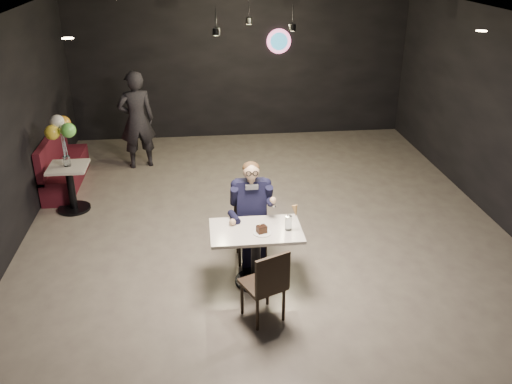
{
  "coord_description": "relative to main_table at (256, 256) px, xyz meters",
  "views": [
    {
      "loc": [
        -0.93,
        -6.79,
        3.91
      ],
      "look_at": [
        -0.23,
        -0.54,
        0.96
      ],
      "focal_mm": 38.0,
      "sensor_mm": 36.0,
      "label": 1
    }
  ],
  "objects": [
    {
      "name": "booth_bench",
      "position": [
        -2.95,
        3.31,
        0.08
      ],
      "size": [
        0.46,
        1.84,
        0.92
      ],
      "primitive_type": "cube",
      "color": "#4B101D",
      "rests_on": "floor"
    },
    {
      "name": "cake_slice",
      "position": [
        0.06,
        -0.1,
        0.43
      ],
      "size": [
        0.13,
        0.12,
        0.08
      ],
      "primitive_type": "cube",
      "rotation": [
        0.0,
        0.0,
        0.35
      ],
      "color": "black",
      "rests_on": "dessert_plate"
    },
    {
      "name": "wafer_cone",
      "position": [
        0.46,
        -0.06,
        0.63
      ],
      "size": [
        0.09,
        0.09,
        0.14
      ],
      "primitive_type": "cone",
      "rotation": [
        0.0,
        0.0,
        0.26
      ],
      "color": "#BC834D",
      "rests_on": "sundae_glass"
    },
    {
      "name": "balloon_bunch",
      "position": [
        -2.65,
        2.31,
        0.86
      ],
      "size": [
        0.41,
        0.41,
        0.67
      ],
      "primitive_type": "cube",
      "color": "yellow",
      "rests_on": "balloon_vase"
    },
    {
      "name": "sundae_glass",
      "position": [
        0.39,
        -0.05,
        0.47
      ],
      "size": [
        0.08,
        0.08,
        0.18
      ],
      "primitive_type": "cylinder",
      "color": "silver",
      "rests_on": "main_table"
    },
    {
      "name": "floor",
      "position": [
        0.3,
        1.14,
        -0.38
      ],
      "size": [
        9.0,
        9.0,
        0.0
      ],
      "primitive_type": "plane",
      "color": "gray",
      "rests_on": "ground"
    },
    {
      "name": "wall_sign",
      "position": [
        1.1,
        5.61,
        1.62
      ],
      "size": [
        0.5,
        0.06,
        0.5
      ],
      "primitive_type": null,
      "color": "pink",
      "rests_on": "floor"
    },
    {
      "name": "balloon_vase",
      "position": [
        -2.65,
        2.31,
        0.45
      ],
      "size": [
        0.11,
        0.11,
        0.16
      ],
      "primitive_type": "cylinder",
      "color": "silver",
      "rests_on": "side_table"
    },
    {
      "name": "pendant_lights",
      "position": [
        0.3,
        3.14,
        2.51
      ],
      "size": [
        1.4,
        1.2,
        0.36
      ],
      "primitive_type": "cube",
      "color": "black",
      "rests_on": "floor"
    },
    {
      "name": "main_table",
      "position": [
        0.0,
        0.0,
        0.0
      ],
      "size": [
        1.1,
        0.7,
        0.75
      ],
      "primitive_type": "cube",
      "color": "silver",
      "rests_on": "floor"
    },
    {
      "name": "passerby",
      "position": [
        -1.74,
        4.05,
        0.53
      ],
      "size": [
        0.75,
        0.6,
        1.81
      ],
      "primitive_type": "imported",
      "rotation": [
        0.0,
        0.0,
        3.42
      ],
      "color": "black",
      "rests_on": "floor"
    },
    {
      "name": "mint_leaf",
      "position": [
        0.09,
        -0.09,
        0.47
      ],
      "size": [
        0.06,
        0.04,
        0.01
      ],
      "primitive_type": "ellipsoid",
      "color": "#2D8B3E",
      "rests_on": "cake_slice"
    },
    {
      "name": "chair_far",
      "position": [
        0.0,
        0.55,
        0.09
      ],
      "size": [
        0.42,
        0.46,
        0.92
      ],
      "primitive_type": "cube",
      "color": "black",
      "rests_on": "floor"
    },
    {
      "name": "side_table",
      "position": [
        -2.65,
        2.31,
        -0.01
      ],
      "size": [
        0.58,
        0.58,
        0.73
      ],
      "primitive_type": "cube",
      "color": "silver",
      "rests_on": "floor"
    },
    {
      "name": "seated_man",
      "position": [
        0.0,
        0.55,
        0.34
      ],
      "size": [
        0.6,
        0.8,
        1.44
      ],
      "primitive_type": "cube",
      "color": "black",
      "rests_on": "floor"
    },
    {
      "name": "dessert_plate",
      "position": [
        0.06,
        -0.1,
        0.38
      ],
      "size": [
        0.22,
        0.22,
        0.01
      ],
      "primitive_type": "cylinder",
      "color": "white",
      "rests_on": "main_table"
    },
    {
      "name": "chair_near",
      "position": [
        0.0,
        -0.7,
        0.09
      ],
      "size": [
        0.57,
        0.59,
        0.92
      ],
      "primitive_type": "cube",
      "rotation": [
        0.0,
        0.0,
        0.42
      ],
      "color": "black",
      "rests_on": "floor"
    }
  ]
}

